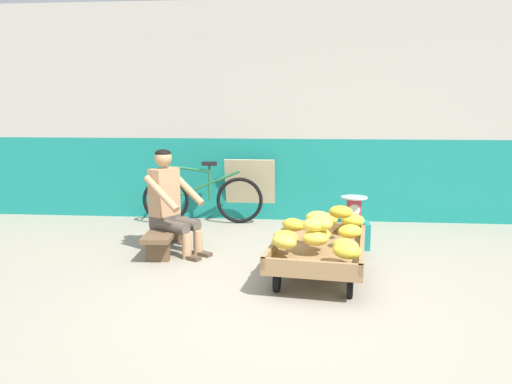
% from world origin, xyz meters
% --- Properties ---
extents(ground_plane, '(80.00, 80.00, 0.00)m').
position_xyz_m(ground_plane, '(0.00, 0.00, 0.00)').
color(ground_plane, gray).
extents(back_wall, '(16.00, 0.30, 3.01)m').
position_xyz_m(back_wall, '(0.00, 3.32, 1.51)').
color(back_wall, '#19847A').
rests_on(back_wall, ground).
extents(banana_cart, '(1.02, 1.54, 0.36)m').
position_xyz_m(banana_cart, '(0.31, 0.84, 0.24)').
color(banana_cart, '#99754C').
rests_on(banana_cart, ground).
extents(banana_pile, '(0.96, 1.42, 0.26)m').
position_xyz_m(banana_pile, '(0.34, 0.80, 0.46)').
color(banana_pile, yellow).
rests_on(banana_pile, banana_cart).
extents(low_bench, '(0.36, 1.11, 0.27)m').
position_xyz_m(low_bench, '(-1.37, 1.52, 0.20)').
color(low_bench, brown).
rests_on(low_bench, ground).
extents(vendor_seated, '(0.74, 0.65, 1.14)m').
position_xyz_m(vendor_seated, '(-1.29, 1.47, 0.57)').
color(vendor_seated, tan).
rests_on(vendor_seated, ground).
extents(plastic_crate, '(0.36, 0.28, 0.30)m').
position_xyz_m(plastic_crate, '(0.73, 1.83, 0.15)').
color(plastic_crate, '#19847F').
rests_on(plastic_crate, ground).
extents(weighing_scale, '(0.30, 0.30, 0.29)m').
position_xyz_m(weighing_scale, '(0.73, 1.83, 0.45)').
color(weighing_scale, '#28282D').
rests_on(weighing_scale, plastic_crate).
extents(bicycle_near_left, '(1.66, 0.48, 0.86)m').
position_xyz_m(bicycle_near_left, '(-1.22, 2.87, 0.35)').
color(bicycle_near_left, black).
rests_on(bicycle_near_left, ground).
extents(sign_board, '(0.70, 0.25, 0.88)m').
position_xyz_m(sign_board, '(-0.58, 3.13, 0.44)').
color(sign_board, '#C6B289').
rests_on(sign_board, ground).
extents(shopping_bag, '(0.18, 0.12, 0.24)m').
position_xyz_m(shopping_bag, '(0.65, 1.29, 0.12)').
color(shopping_bag, silver).
rests_on(shopping_bag, ground).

